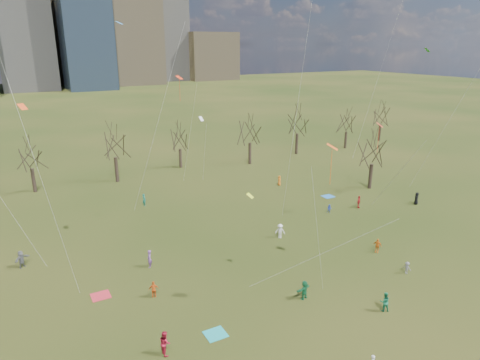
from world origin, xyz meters
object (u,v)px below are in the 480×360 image
blanket_crimson (101,296)px  person_4 (154,289)px  blanket_navy (328,196)px  person_2 (165,343)px  blanket_teal (215,334)px

blanket_crimson → person_4: bearing=-31.2°
blanket_navy → blanket_crimson: (-34.32, -10.36, 0.00)m
blanket_navy → person_2: 37.63m
blanket_teal → person_2: 4.14m
blanket_navy → person_4: person_4 is taller
blanket_navy → person_4: (-30.25, -12.83, 0.76)m
blanket_crimson → blanket_teal: bearing=-55.6°
person_2 → person_4: person_2 is taller
blanket_teal → person_4: size_ratio=1.04×
blanket_navy → blanket_crimson: same height
blanket_navy → person_4: bearing=-157.0°
blanket_navy → blanket_crimson: 35.85m
blanket_teal → blanket_crimson: same height
blanket_teal → blanket_crimson: size_ratio=1.00×
person_4 → person_2: bearing=93.1°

